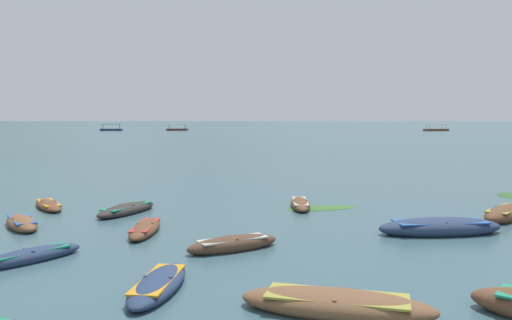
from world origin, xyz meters
The scene contains 18 objects.
ground_plane centered at (0.00, 1500.00, 0.00)m, with size 6000.00×6000.00×0.00m, color #385660.
mountain_1 centered at (-919.84, 2462.08, 229.78)m, with size 1409.64×1409.64×459.55m, color #56665B.
mountain_2 centered at (40.88, 2459.96, 263.29)m, with size 1347.40×1347.40×526.59m, color slate.
rowboat_0 centered at (-1.73, 7.71, 0.15)m, with size 1.70×3.47×0.47m.
rowboat_1 centered at (-4.11, 18.04, 0.16)m, with size 2.75×3.77×0.52m.
rowboat_3 centered at (-5.71, 10.59, 0.15)m, with size 2.87×2.88×0.47m.
rowboat_4 centered at (7.82, 12.94, 0.23)m, with size 4.62×1.63×0.73m.
rowboat_6 centered at (0.25, 11.37, 0.18)m, with size 3.25×2.17×0.56m.
rowboat_8 centered at (11.76, 15.30, 0.22)m, with size 3.53×3.33×0.70m.
rowboat_9 centered at (2.21, 5.90, 0.19)m, with size 4.39×2.71×0.61m.
rowboat_10 centered at (3.77, 18.83, 0.15)m, with size 1.30×3.57×0.47m.
rowboat_11 centered at (-7.94, 19.67, 0.14)m, with size 2.43×3.52×0.43m.
rowboat_12 centered at (-2.81, 14.06, 0.15)m, with size 1.21×3.47×0.48m.
rowboat_13 centered at (-7.64, 15.45, 0.16)m, with size 2.38×3.20×0.52m.
ferry_0 centered at (79.10, 167.07, 0.45)m, with size 8.86×4.19×2.54m.
ferry_1 centered at (-11.91, 180.08, 0.45)m, with size 7.78×3.36×2.54m.
ferry_2 centered at (-35.14, 179.90, 0.45)m, with size 7.91×3.88×2.54m.
weed_patch_1 centered at (4.68, 18.46, 0.00)m, with size 3.34×1.41×0.14m, color #38662D.
Camera 1 is at (-0.48, -4.38, 4.13)m, focal length 35.51 mm.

